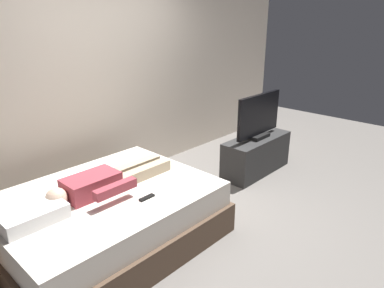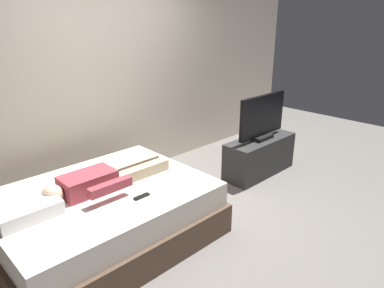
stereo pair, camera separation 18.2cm
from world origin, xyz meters
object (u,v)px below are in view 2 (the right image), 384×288
(bed, at_px, (104,216))
(remote, at_px, (142,196))
(pillow, at_px, (27,210))
(person, at_px, (102,180))
(tv_stand, at_px, (259,156))
(tv, at_px, (262,118))

(bed, xyz_separation_m, remote, (0.18, -0.38, 0.29))
(pillow, distance_m, person, 0.69)
(tv_stand, bearing_deg, pillow, 177.73)
(person, distance_m, tv, 2.30)
(tv_stand, bearing_deg, remote, -173.13)
(tv, bearing_deg, pillow, 177.73)
(remote, xyz_separation_m, tv_stand, (2.14, 0.26, -0.30))
(bed, relative_size, pillow, 4.08)
(tv_stand, xyz_separation_m, tv, (0.00, 0.00, 0.53))
(bed, distance_m, person, 0.36)
(remote, bearing_deg, pillow, 155.87)
(remote, relative_size, tv_stand, 0.14)
(bed, height_order, tv_stand, bed)
(person, height_order, tv_stand, person)
(pillow, xyz_separation_m, remote, (0.84, -0.38, -0.05))
(tv_stand, bearing_deg, person, 176.34)
(person, bearing_deg, tv_stand, -3.66)
(bed, distance_m, remote, 0.51)
(bed, bearing_deg, remote, -64.44)
(tv, bearing_deg, person, 176.34)
(bed, xyz_separation_m, tv, (2.32, -0.12, 0.52))
(remote, relative_size, tv, 0.17)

